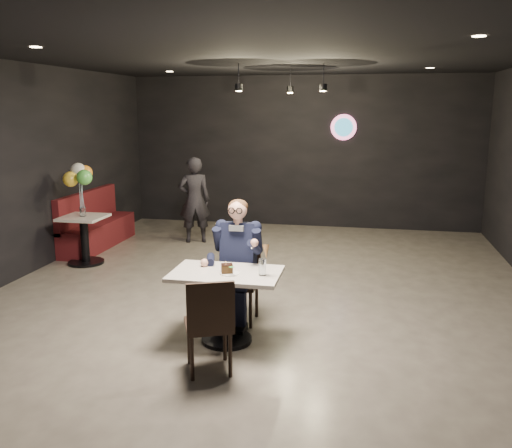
% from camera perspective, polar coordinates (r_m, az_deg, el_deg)
% --- Properties ---
extents(floor, '(9.00, 9.00, 0.00)m').
position_cam_1_polar(floor, '(6.91, 0.31, -7.92)').
color(floor, gray).
rests_on(floor, ground).
extents(wall_sign, '(0.50, 0.06, 0.50)m').
position_cam_1_polar(wall_sign, '(10.86, 9.21, 10.02)').
color(wall_sign, pink).
rests_on(wall_sign, floor).
extents(pendant_lights, '(1.40, 1.20, 0.36)m').
position_cam_1_polar(pendant_lights, '(8.48, 3.05, 15.56)').
color(pendant_lights, black).
rests_on(pendant_lights, floor).
extents(main_table, '(1.10, 0.70, 0.75)m').
position_cam_1_polar(main_table, '(5.61, -3.12, -8.70)').
color(main_table, silver).
rests_on(main_table, floor).
extents(chair_far, '(0.42, 0.46, 0.92)m').
position_cam_1_polar(chair_far, '(6.09, -1.83, -6.16)').
color(chair_far, black).
rests_on(chair_far, floor).
extents(chair_near, '(0.57, 0.59, 0.92)m').
position_cam_1_polar(chair_near, '(5.01, -5.01, -10.34)').
color(chair_near, black).
rests_on(chair_near, floor).
extents(seated_man, '(0.60, 0.80, 1.44)m').
position_cam_1_polar(seated_man, '(6.01, -1.84, -3.81)').
color(seated_man, black).
rests_on(seated_man, floor).
extents(dessert_plate, '(0.20, 0.20, 0.01)m').
position_cam_1_polar(dessert_plate, '(5.42, -2.78, -5.22)').
color(dessert_plate, white).
rests_on(dessert_plate, main_table).
extents(cake_slice, '(0.14, 0.12, 0.08)m').
position_cam_1_polar(cake_slice, '(5.41, -3.08, -4.72)').
color(cake_slice, black).
rests_on(cake_slice, dessert_plate).
extents(mint_leaf, '(0.06, 0.04, 0.01)m').
position_cam_1_polar(mint_leaf, '(5.33, -2.57, -4.54)').
color(mint_leaf, green).
rests_on(mint_leaf, cake_slice).
extents(sundae_glass, '(0.07, 0.07, 0.17)m').
position_cam_1_polar(sundae_glass, '(5.35, 0.68, -4.56)').
color(sundae_glass, silver).
rests_on(sundae_glass, main_table).
extents(wafer_cone, '(0.08, 0.08, 0.14)m').
position_cam_1_polar(wafer_cone, '(5.28, 1.07, -2.94)').
color(wafer_cone, '#B67E4B').
rests_on(wafer_cone, sundae_glass).
extents(booth_bench, '(0.48, 1.94, 0.97)m').
position_cam_1_polar(booth_bench, '(9.73, -16.35, 0.46)').
color(booth_bench, '#4D1017').
rests_on(booth_bench, floor).
extents(side_table, '(0.63, 0.63, 0.79)m').
position_cam_1_polar(side_table, '(8.76, -17.59, -1.50)').
color(side_table, silver).
rests_on(side_table, floor).
extents(balloon_vase, '(0.09, 0.09, 0.14)m').
position_cam_1_polar(balloon_vase, '(8.67, -17.77, 1.25)').
color(balloon_vase, silver).
rests_on(balloon_vase, side_table).
extents(balloon_bunch, '(0.42, 0.42, 0.69)m').
position_cam_1_polar(balloon_bunch, '(8.60, -17.95, 4.04)').
color(balloon_bunch, yellow).
rests_on(balloon_bunch, balloon_vase).
extents(passerby, '(0.65, 0.54, 1.53)m').
position_cam_1_polar(passerby, '(9.69, -6.49, 2.53)').
color(passerby, black).
rests_on(passerby, floor).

